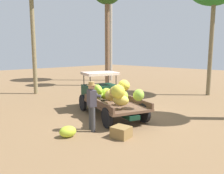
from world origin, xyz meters
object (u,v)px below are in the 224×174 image
farmer (92,103)px  truck (107,95)px  wooden_crate (121,132)px  loose_banana_bunch (68,132)px

farmer → truck: bearing=53.9°
truck → farmer: (-1.13, 1.84, 0.09)m
wooden_crate → loose_banana_bunch: (1.26, 1.20, 0.00)m
loose_banana_bunch → truck: bearing=-69.6°
farmer → wooden_crate: (-1.18, -0.23, -0.81)m
truck → loose_banana_bunch: size_ratio=8.29×
loose_banana_bunch → wooden_crate: bearing=-136.5°
farmer → wooden_crate: size_ratio=3.11×
truck → loose_banana_bunch: (-1.05, 2.81, -0.72)m
farmer → loose_banana_bunch: (0.08, 0.97, -0.81)m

